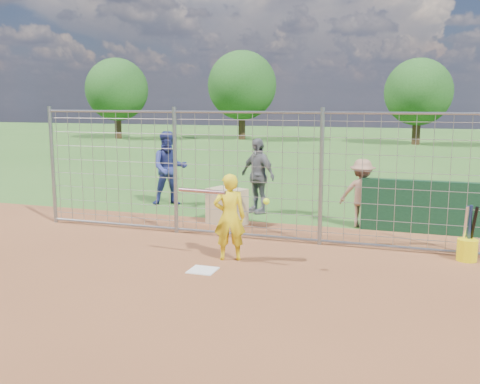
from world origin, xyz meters
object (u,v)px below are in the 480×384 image
(bystander_a, at_px, (169,168))
(bystander_b, at_px, (257,176))
(bystander_c, at_px, (362,193))
(equipment_bin, at_px, (227,206))
(batter, at_px, (229,217))
(bucket_with_bats, at_px, (467,247))

(bystander_a, bearing_deg, bystander_b, -34.05)
(bystander_a, height_order, bystander_c, bystander_a)
(bystander_a, distance_m, equipment_bin, 2.82)
(batter, distance_m, bystander_b, 4.04)
(batter, distance_m, bucket_with_bats, 4.11)
(equipment_bin, distance_m, bucket_with_bats, 5.04)
(bystander_c, bearing_deg, bystander_b, -13.23)
(bucket_with_bats, bearing_deg, equipment_bin, 164.72)
(bystander_a, xyz_separation_m, bystander_b, (2.49, -0.24, -0.05))
(batter, height_order, equipment_bin, batter)
(batter, height_order, bystander_a, bystander_a)
(equipment_bin, bearing_deg, bystander_a, 163.48)
(bystander_b, distance_m, bystander_c, 2.70)
(bystander_a, relative_size, bucket_with_bats, 1.99)
(bystander_a, relative_size, bystander_b, 1.06)
(bystander_c, bearing_deg, equipment_bin, 16.18)
(batter, height_order, bucket_with_bats, batter)
(bystander_c, distance_m, equipment_bin, 2.96)
(batter, xyz_separation_m, bystander_c, (1.89, 3.21, -0.01))
(batter, distance_m, bystander_a, 5.28)
(batter, bearing_deg, bystander_c, -140.20)
(bucket_with_bats, bearing_deg, bystander_c, 135.14)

